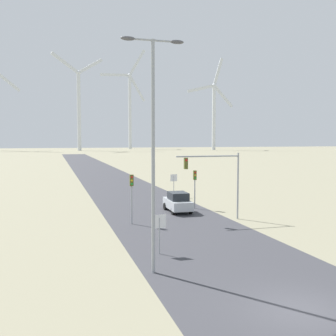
{
  "coord_description": "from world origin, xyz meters",
  "views": [
    {
      "loc": [
        -9.16,
        -12.86,
        6.65
      ],
      "look_at": [
        0.0,
        18.1,
        4.29
      ],
      "focal_mm": 42.0,
      "sensor_mm": 36.0,
      "label": 1
    }
  ],
  "objects_px": {
    "traffic_light_post_near_right": "(195,181)",
    "wind_turbine_center": "(79,103)",
    "stop_sign_near": "(159,227)",
    "wind_turbine_right": "(130,104)",
    "car_approaching": "(178,202)",
    "stop_sign_far": "(174,181)",
    "traffic_light_mast_overhead": "(216,171)",
    "traffic_light_post_near_left": "(132,188)",
    "wind_turbine_far_right": "(214,110)",
    "streetlamp": "(153,131)"
  },
  "relations": [
    {
      "from": "streetlamp",
      "to": "wind_turbine_right",
      "type": "bearing_deg",
      "value": 79.28
    },
    {
      "from": "stop_sign_far",
      "to": "traffic_light_post_near_left",
      "type": "height_order",
      "value": "traffic_light_post_near_left"
    },
    {
      "from": "traffic_light_post_near_right",
      "to": "wind_turbine_center",
      "type": "height_order",
      "value": "wind_turbine_center"
    },
    {
      "from": "stop_sign_near",
      "to": "traffic_light_post_near_right",
      "type": "bearing_deg",
      "value": 61.86
    },
    {
      "from": "wind_turbine_far_right",
      "to": "stop_sign_near",
      "type": "bearing_deg",
      "value": -113.89
    },
    {
      "from": "wind_turbine_right",
      "to": "wind_turbine_center",
      "type": "bearing_deg",
      "value": -136.65
    },
    {
      "from": "stop_sign_far",
      "to": "traffic_light_post_near_left",
      "type": "relative_size",
      "value": 0.68
    },
    {
      "from": "car_approaching",
      "to": "wind_turbine_right",
      "type": "height_order",
      "value": "wind_turbine_right"
    },
    {
      "from": "wind_turbine_right",
      "to": "wind_turbine_far_right",
      "type": "distance_m",
      "value": 62.8
    },
    {
      "from": "traffic_light_post_near_left",
      "to": "traffic_light_post_near_right",
      "type": "relative_size",
      "value": 1.06
    },
    {
      "from": "stop_sign_far",
      "to": "car_approaching",
      "type": "distance_m",
      "value": 9.22
    },
    {
      "from": "car_approaching",
      "to": "traffic_light_post_near_left",
      "type": "bearing_deg",
      "value": -142.07
    },
    {
      "from": "streetlamp",
      "to": "car_approaching",
      "type": "relative_size",
      "value": 2.76
    },
    {
      "from": "traffic_light_post_near_right",
      "to": "stop_sign_far",
      "type": "bearing_deg",
      "value": 87.78
    },
    {
      "from": "streetlamp",
      "to": "wind_turbine_right",
      "type": "distance_m",
      "value": 259.02
    },
    {
      "from": "traffic_light_post_near_right",
      "to": "car_approaching",
      "type": "relative_size",
      "value": 0.88
    },
    {
      "from": "wind_turbine_right",
      "to": "car_approaching",
      "type": "bearing_deg",
      "value": -99.94
    },
    {
      "from": "car_approaching",
      "to": "wind_turbine_far_right",
      "type": "relative_size",
      "value": 0.07
    },
    {
      "from": "traffic_light_post_near_left",
      "to": "wind_turbine_right",
      "type": "distance_m",
      "value": 248.08
    },
    {
      "from": "stop_sign_near",
      "to": "traffic_light_post_near_left",
      "type": "xyz_separation_m",
      "value": [
        0.04,
        8.38,
        1.26
      ]
    },
    {
      "from": "streetlamp",
      "to": "traffic_light_post_near_right",
      "type": "distance_m",
      "value": 18.97
    },
    {
      "from": "traffic_light_post_near_right",
      "to": "wind_turbine_right",
      "type": "relative_size",
      "value": 0.05
    },
    {
      "from": "traffic_light_mast_overhead",
      "to": "wind_turbine_center",
      "type": "relative_size",
      "value": 0.1
    },
    {
      "from": "traffic_light_mast_overhead",
      "to": "car_approaching",
      "type": "height_order",
      "value": "traffic_light_mast_overhead"
    },
    {
      "from": "streetlamp",
      "to": "traffic_light_mast_overhead",
      "type": "bearing_deg",
      "value": 53.48
    },
    {
      "from": "wind_turbine_far_right",
      "to": "wind_turbine_right",
      "type": "bearing_deg",
      "value": 135.66
    },
    {
      "from": "wind_turbine_right",
      "to": "wind_turbine_far_right",
      "type": "height_order",
      "value": "wind_turbine_right"
    },
    {
      "from": "traffic_light_post_near_right",
      "to": "traffic_light_mast_overhead",
      "type": "relative_size",
      "value": 0.66
    },
    {
      "from": "streetlamp",
      "to": "stop_sign_far",
      "type": "relative_size",
      "value": 4.35
    },
    {
      "from": "wind_turbine_far_right",
      "to": "stop_sign_far",
      "type": "bearing_deg",
      "value": -114.38
    },
    {
      "from": "traffic_light_post_near_left",
      "to": "traffic_light_mast_overhead",
      "type": "xyz_separation_m",
      "value": [
        6.88,
        -0.55,
        1.18
      ]
    },
    {
      "from": "traffic_light_post_near_right",
      "to": "wind_turbine_far_right",
      "type": "bearing_deg",
      "value": 66.42
    },
    {
      "from": "wind_turbine_center",
      "to": "stop_sign_far",
      "type": "bearing_deg",
      "value": -90.67
    },
    {
      "from": "stop_sign_near",
      "to": "wind_turbine_far_right",
      "type": "relative_size",
      "value": 0.04
    },
    {
      "from": "car_approaching",
      "to": "wind_turbine_far_right",
      "type": "xyz_separation_m",
      "value": [
        86.43,
        194.35,
        24.02
      ]
    },
    {
      "from": "streetlamp",
      "to": "wind_turbine_right",
      "type": "height_order",
      "value": "wind_turbine_right"
    },
    {
      "from": "wind_turbine_center",
      "to": "streetlamp",
      "type": "bearing_deg",
      "value": -92.86
    },
    {
      "from": "traffic_light_post_near_right",
      "to": "wind_turbine_far_right",
      "type": "xyz_separation_m",
      "value": [
        84.35,
        193.23,
        22.23
      ]
    },
    {
      "from": "traffic_light_post_near_left",
      "to": "wind_turbine_far_right",
      "type": "bearing_deg",
      "value": 65.23
    },
    {
      "from": "traffic_light_mast_overhead",
      "to": "wind_turbine_right",
      "type": "bearing_deg",
      "value": 80.65
    },
    {
      "from": "stop_sign_near",
      "to": "wind_turbine_far_right",
      "type": "bearing_deg",
      "value": 66.11
    },
    {
      "from": "stop_sign_far",
      "to": "traffic_light_post_near_right",
      "type": "relative_size",
      "value": 0.72
    },
    {
      "from": "traffic_light_post_near_right",
      "to": "traffic_light_post_near_left",
      "type": "bearing_deg",
      "value": -144.69
    },
    {
      "from": "stop_sign_far",
      "to": "traffic_light_mast_overhead",
      "type": "height_order",
      "value": "traffic_light_mast_overhead"
    },
    {
      "from": "wind_turbine_center",
      "to": "wind_turbine_right",
      "type": "distance_m",
      "value": 51.07
    },
    {
      "from": "stop_sign_near",
      "to": "stop_sign_far",
      "type": "xyz_separation_m",
      "value": [
        7.49,
        21.19,
        0.24
      ]
    },
    {
      "from": "traffic_light_post_near_left",
      "to": "car_approaching",
      "type": "distance_m",
      "value": 6.71
    },
    {
      "from": "traffic_light_post_near_left",
      "to": "traffic_light_post_near_right",
      "type": "bearing_deg",
      "value": 35.31
    },
    {
      "from": "traffic_light_mast_overhead",
      "to": "streetlamp",
      "type": "bearing_deg",
      "value": -126.52
    },
    {
      "from": "streetlamp",
      "to": "wind_turbine_right",
      "type": "relative_size",
      "value": 0.17
    }
  ]
}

